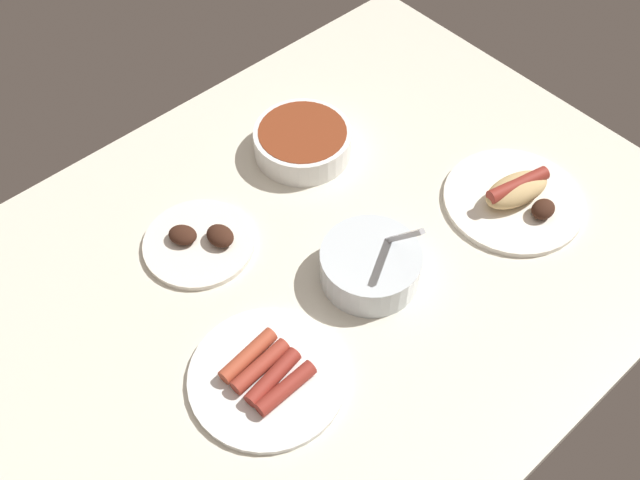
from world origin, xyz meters
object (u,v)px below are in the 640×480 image
Objects in this scene: bowl_coleslaw at (371,264)px; plate_grilled_meat at (200,242)px; plate_sausages at (267,375)px; plate_hotdog_assembled at (516,196)px; bowl_chili at (303,141)px.

bowl_coleslaw is 0.87× the size of plate_grilled_meat.
plate_hotdog_assembled is at bearing -2.67° from plate_sausages.
plate_grilled_meat reaches higher than plate_sausages.
bowl_chili is at bearing 42.52° from plate_sausages.
bowl_coleslaw reaches higher than plate_sausages.
bowl_chili is (-18.93, 33.37, 1.10)cm from plate_hotdog_assembled.
plate_sausages is at bearing -172.48° from bowl_coleslaw.
plate_hotdog_assembled is at bearing -32.14° from plate_grilled_meat.
bowl_chili reaches higher than plate_grilled_meat.
plate_grilled_meat is (7.21, 26.08, -0.08)cm from plate_sausages.
bowl_chili is at bearing 69.85° from bowl_coleslaw.
plate_hotdog_assembled is 38.38cm from bowl_chili.
bowl_chili reaches higher than plate_sausages.
plate_sausages is (-52.63, 2.45, -0.74)cm from plate_hotdog_assembled.
bowl_chili is 1.10× the size of bowl_coleslaw.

